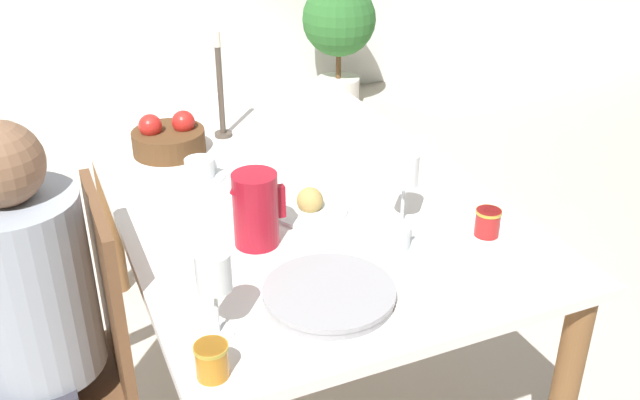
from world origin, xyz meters
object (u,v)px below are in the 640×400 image
object	(u,v)px
jam_jar_red	(212,359)
red_pitcher	(256,209)
teacup_near_person	(393,239)
fruit_bowl	(169,139)
wine_glass_juice	(214,276)
candlestick_tall	(221,96)
person_seated	(18,314)
serving_tray	(329,294)
chair_person_side	(73,371)
teacup_across	(200,170)
wine_glass_water	(405,173)
bread_plate	(310,206)
potted_plant	(339,29)
jam_jar_amber	(488,221)

from	to	relation	value
jam_jar_red	red_pitcher	bearing A→B (deg)	61.06
teacup_near_person	fruit_bowl	distance (m)	0.90
wine_glass_juice	fruit_bowl	size ratio (longest dim) A/B	0.84
red_pitcher	wine_glass_juice	size ratio (longest dim) A/B	0.98
wine_glass_juice	candlestick_tall	bearing A→B (deg)	72.71
person_seated	wine_glass_juice	world-z (taller)	person_seated
wine_glass_juice	serving_tray	xyz separation A→B (m)	(0.26, 0.02, -0.13)
teacup_near_person	serving_tray	size ratio (longest dim) A/B	0.50
person_seated	serving_tray	distance (m)	0.74
person_seated	jam_jar_red	distance (m)	0.60
chair_person_side	serving_tray	xyz separation A→B (m)	(0.56, -0.33, 0.29)
teacup_across	serving_tray	size ratio (longest dim) A/B	0.50
wine_glass_water	teacup_across	size ratio (longest dim) A/B	1.34
chair_person_side	candlestick_tall	distance (m)	1.02
red_pitcher	teacup_across	world-z (taller)	red_pitcher
teacup_across	bread_plate	xyz separation A→B (m)	(0.22, -0.33, -0.01)
chair_person_side	candlestick_tall	xyz separation A→B (m)	(0.62, 0.69, 0.42)
teacup_near_person	bread_plate	bearing A→B (deg)	114.23
teacup_across	potted_plant	xyz separation A→B (m)	(1.54, 2.32, -0.26)
candlestick_tall	potted_plant	bearing A→B (deg)	55.68
wine_glass_juice	fruit_bowl	distance (m)	0.99
chair_person_side	person_seated	distance (m)	0.22
person_seated	wine_glass_water	xyz separation A→B (m)	(0.97, -0.10, 0.23)
teacup_across	candlestick_tall	bearing A→B (deg)	61.17
teacup_near_person	fruit_bowl	xyz separation A→B (m)	(-0.38, 0.82, 0.02)
teacup_across	bread_plate	distance (m)	0.40
jam_jar_amber	candlestick_tall	size ratio (longest dim) A/B	0.20
serving_tray	potted_plant	distance (m)	3.38
serving_tray	jam_jar_red	xyz separation A→B (m)	(-0.31, -0.14, 0.02)
wine_glass_water	teacup_near_person	xyz separation A→B (m)	(-0.08, -0.10, -0.12)
serving_tray	potted_plant	xyz separation A→B (m)	(1.45, 3.05, -0.25)
person_seated	teacup_near_person	xyz separation A→B (m)	(0.89, -0.20, 0.10)
serving_tray	person_seated	bearing A→B (deg)	152.35
chair_person_side	wine_glass_water	xyz separation A→B (m)	(0.88, -0.09, 0.42)
wine_glass_water	jam_jar_red	world-z (taller)	wine_glass_water
wine_glass_water	teacup_across	world-z (taller)	wine_glass_water
serving_tray	potted_plant	world-z (taller)	potted_plant
red_pitcher	jam_jar_red	xyz separation A→B (m)	(-0.24, -0.44, -0.06)
wine_glass_water	candlestick_tall	bearing A→B (deg)	108.55
teacup_across	jam_jar_red	distance (m)	0.89
teacup_near_person	potted_plant	size ratio (longest dim) A/B	0.18
jam_jar_amber	fruit_bowl	size ratio (longest dim) A/B	0.31
teacup_across	bread_plate	bearing A→B (deg)	-56.47
teacup_across	bread_plate	world-z (taller)	bread_plate
bread_plate	jam_jar_amber	bearing A→B (deg)	-38.72
person_seated	jam_jar_amber	size ratio (longest dim) A/B	16.22
red_pitcher	teacup_near_person	xyz separation A→B (m)	(0.30, -0.16, -0.07)
wine_glass_water	bread_plate	distance (m)	0.29
teacup_near_person	bread_plate	world-z (taller)	bread_plate
potted_plant	person_seated	bearing A→B (deg)	-127.78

